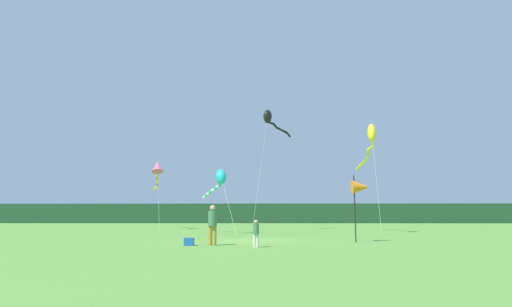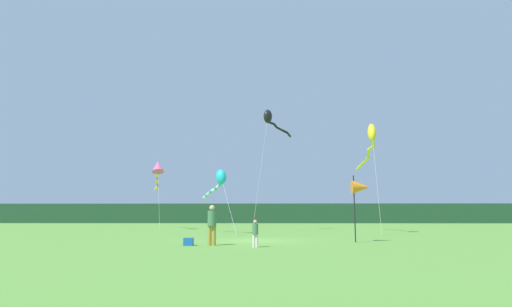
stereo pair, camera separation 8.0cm
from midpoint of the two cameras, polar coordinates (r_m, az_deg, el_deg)
name	(u,v)px [view 1 (the left image)]	position (r m, az deg, el deg)	size (l,w,h in m)	color
ground_plane	(254,241)	(22.46, -0.40, -11.79)	(120.00, 120.00, 0.00)	#5B9338
distant_treeline	(261,213)	(67.41, 0.60, -8.15)	(108.00, 3.80, 3.03)	#1E4228
person_adult	(212,223)	(19.07, -6.07, -9.37)	(0.39, 0.39, 1.78)	olive
person_child	(256,232)	(17.95, -0.14, -10.64)	(0.25, 0.25, 1.14)	silver
cooler_box	(189,242)	(19.19, -9.22, -11.78)	(0.41, 0.38, 0.34)	#1959B2
banner_flag_pole	(361,188)	(21.85, 14.00, -4.55)	(0.90, 0.70, 3.33)	black
kite_black	(270,119)	(36.89, 1.82, 4.74)	(3.51, 5.00, 10.52)	#B2B2B2
kite_rainbow	(157,169)	(39.65, -13.34, -2.03)	(2.61, 7.54, 6.39)	#B2B2B2
kite_cyan	(219,179)	(30.72, -5.07, -3.54)	(3.12, 5.70, 4.75)	#B2B2B2
kite_yellow	(370,140)	(32.81, 15.22, 1.75)	(1.01, 9.26, 8.06)	#B2B2B2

